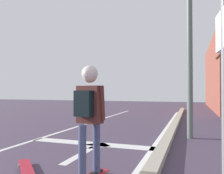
% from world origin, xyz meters
% --- Properties ---
extents(lane_line_center, '(0.12, 20.00, 0.01)m').
position_xyz_m(lane_line_center, '(-0.35, 6.00, 0.00)').
color(lane_line_center, silver).
rests_on(lane_line_center, ground).
extents(lane_line_curbside, '(0.12, 20.00, 0.01)m').
position_xyz_m(lane_line_curbside, '(2.76, 6.00, 0.00)').
color(lane_line_curbside, silver).
rests_on(lane_line_curbside, ground).
extents(stop_bar, '(3.26, 0.40, 0.01)m').
position_xyz_m(stop_bar, '(1.28, 6.60, 0.00)').
color(stop_bar, silver).
rests_on(stop_bar, ground).
extents(lane_arrow_stem, '(0.16, 1.40, 0.01)m').
position_xyz_m(lane_arrow_stem, '(1.44, 5.62, 0.00)').
color(lane_arrow_stem, silver).
rests_on(lane_arrow_stem, ground).
extents(lane_arrow_head, '(0.71, 0.71, 0.01)m').
position_xyz_m(lane_arrow_head, '(1.44, 6.47, 0.00)').
color(lane_arrow_head, silver).
rests_on(lane_arrow_head, ground).
extents(curb_strip, '(0.24, 24.00, 0.14)m').
position_xyz_m(curb_strip, '(3.01, 6.00, 0.07)').
color(curb_strip, '#A79E8B').
rests_on(curb_strip, ground).
extents(skater, '(0.44, 0.61, 1.60)m').
position_xyz_m(skater, '(2.22, 4.38, 1.08)').
color(skater, '#3B4368').
rests_on(skater, skateboard).
extents(spare_skateboard, '(0.74, 0.74, 0.08)m').
position_xyz_m(spare_skateboard, '(1.05, 4.46, 0.07)').
color(spare_skateboard, '#A81E2E').
rests_on(spare_skateboard, ground).
extents(traffic_signal_mast, '(4.92, 0.34, 5.27)m').
position_xyz_m(traffic_signal_mast, '(2.46, 8.10, 3.63)').
color(traffic_signal_mast, '#5A655E').
rests_on(traffic_signal_mast, ground).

